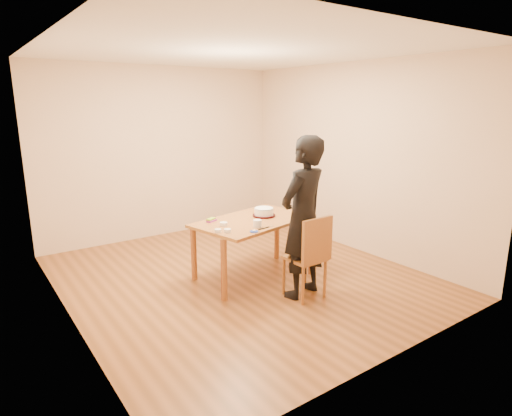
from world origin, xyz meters
TOP-DOWN VIEW (x-y plane):
  - room_shell at (0.00, 0.34)m, footprint 4.00×4.50m
  - dining_table at (0.13, -0.11)m, footprint 1.59×1.14m
  - dining_chair at (0.28, -0.89)m, footprint 0.40×0.40m
  - cake_plate at (0.32, -0.07)m, footprint 0.28×0.28m
  - cake at (0.32, -0.07)m, footprint 0.24×0.24m
  - frosting_dome at (0.32, -0.07)m, footprint 0.23×0.23m
  - frosting_tub at (-0.03, -0.42)m, footprint 0.10×0.10m
  - frosting_lid at (-0.17, -0.55)m, footprint 0.09×0.09m
  - frosting_dollop at (-0.17, -0.55)m, footprint 0.04×0.04m
  - ramekin_green at (-0.41, -0.39)m, footprint 0.08×0.08m
  - ramekin_yellow at (-0.31, -0.14)m, footprint 0.09×0.09m
  - ramekin_multi at (-0.50, -0.33)m, footprint 0.07×0.07m
  - candy_box_pink at (-0.34, 0.10)m, footprint 0.15×0.12m
  - candy_box_green at (-0.34, 0.10)m, footprint 0.13×0.11m
  - spatula at (-0.01, -0.51)m, footprint 0.16×0.03m
  - person at (0.28, -0.84)m, footprint 0.74×0.58m

SIDE VIEW (x-z plane):
  - dining_chair at x=0.28m, z-range 0.43..0.47m
  - dining_table at x=0.13m, z-range 0.71..0.75m
  - frosting_lid at x=-0.17m, z-range 0.75..0.76m
  - spatula at x=-0.01m, z-range 0.75..0.76m
  - candy_box_pink at x=-0.34m, z-range 0.75..0.77m
  - cake_plate at x=0.32m, z-range 0.75..0.77m
  - frosting_dollop at x=-0.17m, z-range 0.76..0.77m
  - ramekin_multi at x=-0.50m, z-range 0.75..0.78m
  - ramekin_green at x=-0.41m, z-range 0.75..0.79m
  - ramekin_yellow at x=-0.31m, z-range 0.75..0.79m
  - candy_box_green at x=-0.34m, z-range 0.77..0.79m
  - frosting_tub at x=-0.03m, z-range 0.75..0.83m
  - cake at x=0.32m, z-range 0.77..0.85m
  - frosting_dome at x=0.32m, z-range 0.85..0.87m
  - person at x=0.28m, z-range 0.00..1.80m
  - room_shell at x=0.00m, z-range 0.00..2.70m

